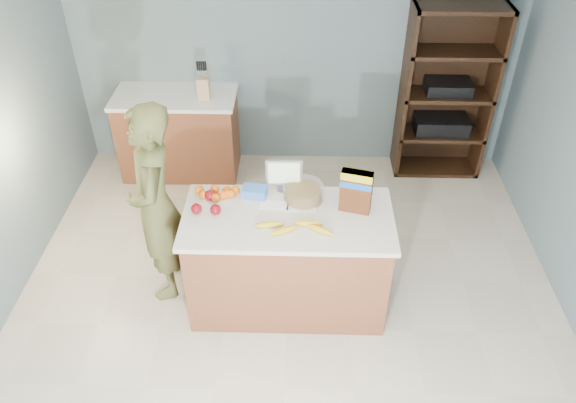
{
  "coord_description": "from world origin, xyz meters",
  "views": [
    {
      "loc": [
        0.09,
        -2.89,
        3.51
      ],
      "look_at": [
        0.0,
        0.35,
        1.0
      ],
      "focal_mm": 35.0,
      "sensor_mm": 36.0,
      "label": 1
    }
  ],
  "objects_px": {
    "counter_peninsula": "(288,264)",
    "person": "(156,205)",
    "shelving_unit": "(445,95)",
    "cereal_box": "(356,189)",
    "tv": "(284,173)"
  },
  "relations": [
    {
      "from": "counter_peninsula",
      "to": "cereal_box",
      "type": "bearing_deg",
      "value": 10.15
    },
    {
      "from": "shelving_unit",
      "to": "cereal_box",
      "type": "relative_size",
      "value": 5.24
    },
    {
      "from": "counter_peninsula",
      "to": "tv",
      "type": "xyz_separation_m",
      "value": [
        -0.04,
        0.33,
        0.64
      ]
    },
    {
      "from": "person",
      "to": "tv",
      "type": "height_order",
      "value": "person"
    },
    {
      "from": "person",
      "to": "cereal_box",
      "type": "xyz_separation_m",
      "value": [
        1.51,
        -0.08,
        0.25
      ]
    },
    {
      "from": "cereal_box",
      "to": "shelving_unit",
      "type": "bearing_deg",
      "value": 61.67
    },
    {
      "from": "tv",
      "to": "cereal_box",
      "type": "bearing_deg",
      "value": -24.18
    },
    {
      "from": "tv",
      "to": "person",
      "type": "bearing_deg",
      "value": -170.77
    },
    {
      "from": "shelving_unit",
      "to": "tv",
      "type": "distance_m",
      "value": 2.35
    },
    {
      "from": "person",
      "to": "counter_peninsula",
      "type": "bearing_deg",
      "value": 69.07
    },
    {
      "from": "counter_peninsula",
      "to": "person",
      "type": "bearing_deg",
      "value": 170.71
    },
    {
      "from": "counter_peninsula",
      "to": "cereal_box",
      "type": "relative_size",
      "value": 4.54
    },
    {
      "from": "shelving_unit",
      "to": "cereal_box",
      "type": "xyz_separation_m",
      "value": [
        -1.06,
        -1.96,
        0.24
      ]
    },
    {
      "from": "shelving_unit",
      "to": "tv",
      "type": "height_order",
      "value": "shelving_unit"
    },
    {
      "from": "shelving_unit",
      "to": "cereal_box",
      "type": "height_order",
      "value": "shelving_unit"
    }
  ]
}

